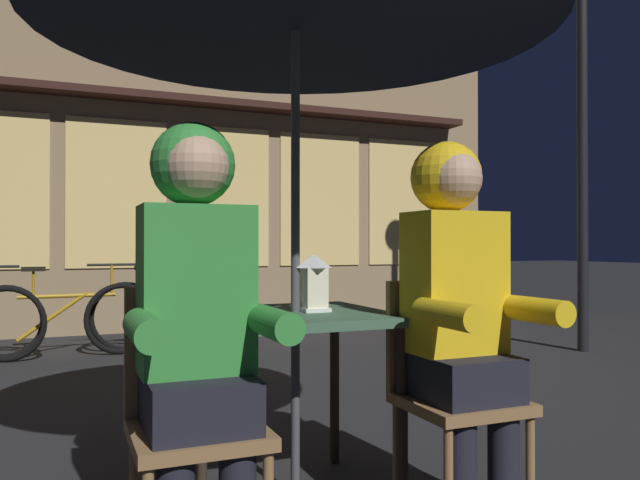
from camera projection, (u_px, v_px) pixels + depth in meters
cafe_table at (295, 337)px, 2.49m from camera, size 0.72×0.72×0.74m
lantern at (314, 281)px, 2.50m from camera, size 0.11×0.11×0.23m
chair_left at (194, 409)px, 1.96m from camera, size 0.40×0.40×0.87m
chair_right at (449, 383)px, 2.33m from camera, size 0.40×0.40×0.87m
person_left_hooded at (197, 297)px, 1.92m from camera, size 0.45×0.56×1.40m
person_right_hooded at (458, 289)px, 2.29m from camera, size 0.45×0.56×1.40m
shopfront_building at (115, 70)px, 7.38m from camera, size 10.00×0.93×6.20m
street_lamp at (582, 67)px, 5.95m from camera, size 0.32×0.32×3.88m
bicycle_third at (67, 317)px, 5.70m from camera, size 1.68×0.15×0.84m
bicycle_fourth at (176, 314)px, 5.99m from camera, size 1.68×0.20×0.84m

